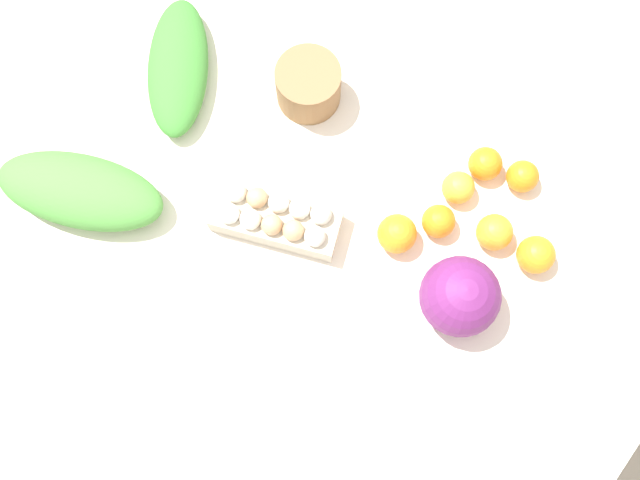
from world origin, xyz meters
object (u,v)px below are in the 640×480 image
orange_0 (494,232)px  orange_5 (438,221)px  orange_3 (536,255)px  orange_4 (397,234)px  egg_carton (276,218)px  orange_1 (458,188)px  greens_bunch_scallion (80,191)px  greens_bunch_kale (178,67)px  cabbage_purple (460,297)px  paper_bag (308,85)px  orange_2 (523,176)px  orange_6 (485,164)px

orange_0 → orange_5: bearing=-154.2°
orange_3 → orange_4: 0.28m
egg_carton → orange_1: bearing=25.4°
greens_bunch_scallion → orange_0: greens_bunch_scallion is taller
egg_carton → greens_bunch_kale: 0.40m
greens_bunch_scallion → cabbage_purple: bearing=21.4°
paper_bag → orange_5: paper_bag is taller
paper_bag → orange_2: bearing=13.9°
orange_1 → orange_2: bearing=48.1°
orange_4 → egg_carton: bearing=-149.8°
cabbage_purple → orange_2: size_ratio=2.34×
orange_0 → orange_4: size_ratio=0.93×
greens_bunch_scallion → orange_0: 0.84m
orange_4 → orange_5: 0.09m
orange_0 → orange_3: size_ratio=0.97×
orange_6 → cabbage_purple: bearing=-66.9°
greens_bunch_kale → orange_1: greens_bunch_kale is taller
greens_bunch_kale → orange_3: size_ratio=4.18×
orange_1 → orange_5: size_ratio=0.99×
cabbage_purple → orange_4: cabbage_purple is taller
orange_2 → orange_1: bearing=-131.9°
orange_6 → orange_3: bearing=-27.4°
greens_bunch_kale → cabbage_purple: bearing=-3.6°
orange_3 → orange_5: bearing=-162.4°
paper_bag → orange_4: (0.34, -0.14, -0.01)m
greens_bunch_scallion → orange_4: 0.65m
greens_bunch_scallion → orange_5: (0.61, 0.40, -0.01)m
paper_bag → orange_3: (0.58, -0.01, -0.01)m
greens_bunch_kale → orange_4: 0.59m
orange_1 → orange_5: same height
orange_2 → greens_bunch_scallion: bearing=-140.0°
orange_0 → orange_4: 0.20m
orange_3 → orange_5: size_ratio=1.12×
egg_carton → paper_bag: (-0.12, 0.27, 0.01)m
egg_carton → orange_2: egg_carton is taller
paper_bag → orange_2: 0.48m
greens_bunch_scallion → orange_5: 0.73m
cabbage_purple → orange_1: bearing=123.8°
greens_bunch_scallion → greens_bunch_kale: bearing=94.6°
orange_0 → orange_5: orange_0 is taller
orange_6 → orange_4: bearing=-103.4°
orange_2 → cabbage_purple: bearing=-82.4°
cabbage_purple → egg_carton: cabbage_purple is taller
egg_carton → orange_3: egg_carton is taller
cabbage_purple → orange_3: size_ratio=2.04×
cabbage_purple → greens_bunch_kale: size_ratio=0.49×
cabbage_purple → orange_5: size_ratio=2.28×
orange_1 → orange_4: 0.16m
greens_bunch_scallion → orange_1: greens_bunch_scallion is taller
greens_bunch_kale → orange_4: orange_4 is taller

